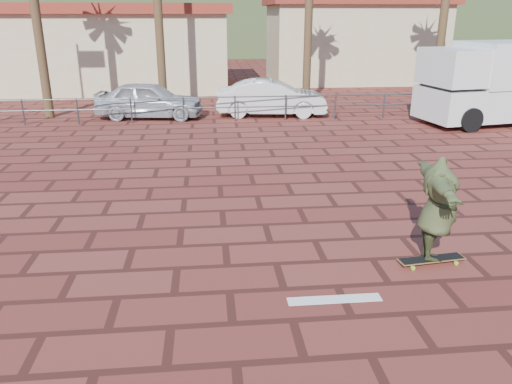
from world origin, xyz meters
The scene contains 12 objects.
ground centered at (0.00, 0.00, 0.00)m, with size 120.00×120.00×0.00m, color maroon.
paint_stripe centered at (0.70, -1.20, 0.00)m, with size 1.40×0.22×0.01m, color white.
guardrail centered at (0.00, 12.00, 0.68)m, with size 24.06×0.06×1.00m.
building_west centered at (-6.00, 22.00, 2.28)m, with size 12.60×7.60×4.50m.
building_east centered at (8.00, 24.00, 2.54)m, with size 10.60×6.60×5.00m.
hill_front centered at (0.00, 50.00, 3.00)m, with size 70.00×18.00×6.00m, color #384C28.
hill_back centered at (-22.00, 56.00, 4.00)m, with size 35.00×14.00×8.00m, color #384C28.
longboard centered at (2.59, -0.28, 0.09)m, with size 1.17×0.39×0.11m.
skateboarder centered at (2.59, -0.28, 1.00)m, with size 2.18×0.59×1.77m, color #3C4425.
campervan centered at (10.02, 10.77, 1.59)m, with size 6.18×3.40×3.03m.
car_silver centered at (-3.39, 13.00, 0.73)m, with size 1.72×4.28×1.46m, color #AFB1B6.
car_white centered at (1.57, 13.00, 0.73)m, with size 1.56×4.46×1.47m, color silver.
Camera 1 is at (-1.08, -7.46, 3.97)m, focal length 35.00 mm.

